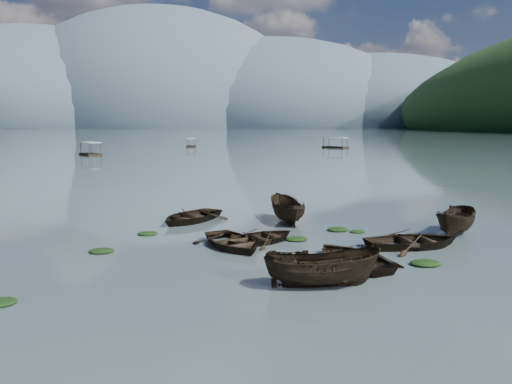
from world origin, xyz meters
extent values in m
plane|color=#48585B|center=(0.00, 0.00, 0.00)|extent=(2400.00, 2400.00, 0.00)
ellipsoid|color=#475666|center=(-260.00, 900.00, 0.00)|extent=(520.00, 520.00, 280.00)
ellipsoid|color=#475666|center=(-60.00, 900.00, 0.00)|extent=(520.00, 520.00, 340.00)
ellipsoid|color=#475666|center=(140.00, 900.00, 0.00)|extent=(520.00, 520.00, 260.00)
ellipsoid|color=#475666|center=(320.00, 900.00, 0.00)|extent=(520.00, 520.00, 220.00)
imported|color=black|center=(-0.12, 7.94, 0.00)|extent=(4.91, 4.60, 0.83)
imported|color=black|center=(1.08, 0.68, 0.00)|extent=(4.43, 1.88, 1.68)
imported|color=black|center=(3.15, 3.54, 0.00)|extent=(4.43, 5.26, 0.93)
imported|color=black|center=(7.02, 5.98, 0.00)|extent=(5.06, 3.82, 0.99)
imported|color=black|center=(10.51, 8.35, 0.00)|extent=(4.19, 4.35, 1.70)
imported|color=black|center=(-1.74, 7.01, 0.00)|extent=(4.56, 5.32, 0.93)
imported|color=black|center=(-3.85, 13.81, 0.00)|extent=(5.72, 5.96, 1.01)
imported|color=black|center=(1.99, 12.86, 0.00)|extent=(1.99, 4.58, 1.73)
ellipsoid|color=black|center=(1.61, 7.99, 0.00)|extent=(1.14, 0.91, 0.25)
ellipsoid|color=black|center=(1.74, 4.25, 0.00)|extent=(1.13, 0.90, 0.24)
ellipsoid|color=black|center=(5.33, 9.47, 0.00)|extent=(0.87, 0.74, 0.19)
ellipsoid|color=black|center=(6.14, 2.89, 0.00)|extent=(1.31, 1.04, 0.27)
ellipsoid|color=black|center=(-7.92, 6.74, 0.00)|extent=(1.16, 0.94, 0.25)
ellipsoid|color=black|center=(-6.14, 10.33, 0.00)|extent=(1.08, 0.90, 0.22)
ellipsoid|color=black|center=(4.38, 10.01, 0.00)|extent=(1.20, 0.96, 0.26)
camera|label=1|loc=(-3.49, -16.64, 5.94)|focal=35.00mm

